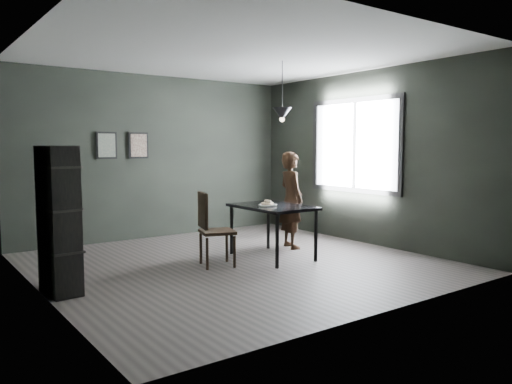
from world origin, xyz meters
TOP-DOWN VIEW (x-y plane):
  - ground at (0.00, 0.00)m, footprint 5.00×5.00m
  - back_wall at (0.00, 2.50)m, footprint 5.00×0.10m
  - ceiling at (0.00, 0.00)m, footprint 5.00×5.00m
  - window_assembly at (2.47, 0.20)m, footprint 0.04×1.96m
  - cafe_table at (0.60, 0.00)m, footprint 0.80×1.20m
  - white_plate at (0.51, -0.02)m, footprint 0.23×0.23m
  - donut_pile at (0.51, -0.02)m, footprint 0.18×0.18m
  - woman at (1.27, 0.38)m, footprint 0.48×0.62m
  - wood_chair at (-0.38, 0.07)m, footprint 0.53×0.53m
  - shelf_unit at (-2.32, -0.05)m, footprint 0.35×0.55m
  - pendant_lamp at (0.85, 0.10)m, footprint 0.28×0.28m
  - framed_print_left at (-0.90, 2.47)m, footprint 0.34×0.04m
  - framed_print_right at (-0.35, 2.47)m, footprint 0.34×0.04m

SIDE VIEW (x-z plane):
  - ground at x=0.00m, z-range 0.00..0.00m
  - wood_chair at x=-0.38m, z-range 0.07..1.05m
  - cafe_table at x=0.60m, z-range 0.30..1.05m
  - woman at x=1.27m, z-range 0.00..1.50m
  - white_plate at x=0.51m, z-range 0.75..0.76m
  - donut_pile at x=0.51m, z-range 0.75..0.83m
  - shelf_unit at x=-2.32m, z-range 0.00..1.59m
  - back_wall at x=0.00m, z-range 0.00..2.80m
  - window_assembly at x=2.47m, z-range 0.82..2.38m
  - framed_print_left at x=-0.90m, z-range 1.38..1.82m
  - framed_print_right at x=-0.35m, z-range 1.38..1.82m
  - pendant_lamp at x=0.85m, z-range 1.62..2.48m
  - ceiling at x=0.00m, z-range 2.79..2.81m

